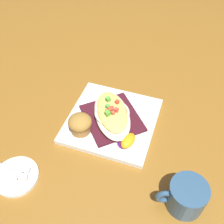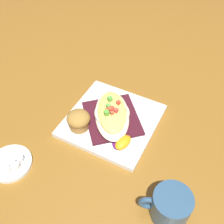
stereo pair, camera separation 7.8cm
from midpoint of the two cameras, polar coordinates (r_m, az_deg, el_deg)
name	(u,v)px [view 1 (the left image)]	position (r m, az deg, el deg)	size (l,w,h in m)	color
ground_plane	(112,122)	(0.81, -2.74, -2.30)	(2.60, 2.60, 0.00)	brown
square_plate	(112,121)	(0.80, -2.76, -1.95)	(0.25, 0.25, 0.02)	white
folded_napkin	(112,118)	(0.80, -2.79, -1.42)	(0.16, 0.15, 0.01)	#3F131E
gratin_dish	(112,113)	(0.78, -2.85, -0.43)	(0.21, 0.20, 0.05)	beige
muffin	(80,124)	(0.76, -9.62, -2.62)	(0.07, 0.07, 0.06)	#9E6D34
orange_garnish	(127,141)	(0.74, 0.18, -6.25)	(0.06, 0.05, 0.02)	#591663
coffee_mug	(186,197)	(0.66, 11.84, -17.21)	(0.09, 0.11, 0.08)	#2D4F6E
creamer_saucer	(17,176)	(0.76, -22.23, -12.56)	(0.11, 0.11, 0.01)	white
spoon	(14,173)	(0.75, -22.68, -11.97)	(0.03, 0.10, 0.01)	silver
creamer_cup_0	(14,183)	(0.73, -22.82, -13.70)	(0.02, 0.02, 0.02)	silver
creamer_cup_1	(23,178)	(0.73, -21.21, -13.02)	(0.02, 0.02, 0.02)	white
creamer_cup_2	(25,171)	(0.74, -20.65, -11.58)	(0.02, 0.02, 0.02)	white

